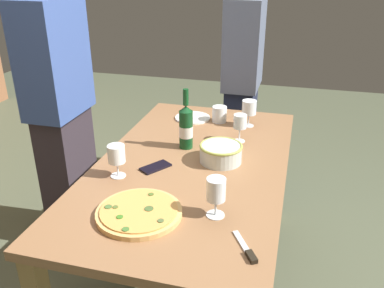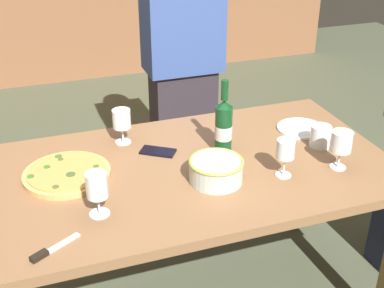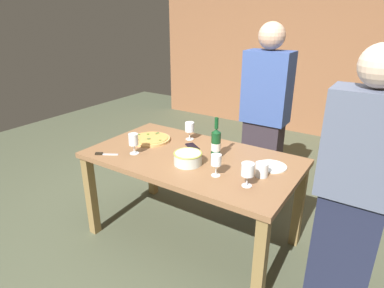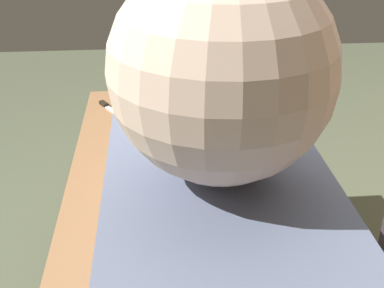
{
  "view_description": "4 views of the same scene",
  "coord_description": "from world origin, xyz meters",
  "px_view_note": "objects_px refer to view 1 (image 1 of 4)",
  "views": [
    {
      "loc": [
        -1.7,
        -0.46,
        1.66
      ],
      "look_at": [
        0.0,
        0.0,
        0.85
      ],
      "focal_mm": 38.24,
      "sensor_mm": 36.0,
      "label": 1
    },
    {
      "loc": [
        -0.58,
        -1.67,
        1.79
      ],
      "look_at": [
        0.0,
        0.0,
        0.85
      ],
      "focal_mm": 48.26,
      "sensor_mm": 36.0,
      "label": 2
    },
    {
      "loc": [
        1.25,
        -1.91,
        1.77
      ],
      "look_at": [
        0.0,
        0.0,
        0.85
      ],
      "focal_mm": 30.59,
      "sensor_mm": 36.0,
      "label": 3
    },
    {
      "loc": [
        1.58,
        -0.13,
        1.69
      ],
      "look_at": [
        0.0,
        0.0,
        0.85
      ],
      "focal_mm": 46.29,
      "sensor_mm": 36.0,
      "label": 4
    }
  ],
  "objects_px": {
    "dining_table": "(192,179)",
    "person_host": "(242,83)",
    "serving_bowl": "(221,152)",
    "cell_phone": "(155,167)",
    "wine_glass_by_bottle": "(216,192)",
    "wine_glass_far_left": "(117,156)",
    "person_guest_left": "(60,108)",
    "wine_glass_far_right": "(240,123)",
    "pizza_knife": "(247,251)",
    "wine_bottle": "(186,126)",
    "wine_glass_near_pizza": "(249,109)",
    "cup_amber": "(219,114)",
    "pizza": "(139,212)",
    "side_plate": "(193,118)"
  },
  "relations": [
    {
      "from": "dining_table",
      "to": "pizza",
      "type": "distance_m",
      "value": 0.5
    },
    {
      "from": "wine_glass_by_bottle",
      "to": "wine_glass_near_pizza",
      "type": "bearing_deg",
      "value": 0.25
    },
    {
      "from": "pizza",
      "to": "wine_bottle",
      "type": "relative_size",
      "value": 1.06
    },
    {
      "from": "pizza",
      "to": "person_guest_left",
      "type": "height_order",
      "value": "person_guest_left"
    },
    {
      "from": "person_guest_left",
      "to": "wine_glass_far_right",
      "type": "bearing_deg",
      "value": 19.7
    },
    {
      "from": "dining_table",
      "to": "side_plate",
      "type": "relative_size",
      "value": 7.41
    },
    {
      "from": "pizza_knife",
      "to": "person_guest_left",
      "type": "distance_m",
      "value": 1.46
    },
    {
      "from": "pizza",
      "to": "wine_glass_near_pizza",
      "type": "height_order",
      "value": "wine_glass_near_pizza"
    },
    {
      "from": "cell_phone",
      "to": "wine_glass_far_left",
      "type": "bearing_deg",
      "value": -105.41
    },
    {
      "from": "cell_phone",
      "to": "person_host",
      "type": "relative_size",
      "value": 0.09
    },
    {
      "from": "pizza_knife",
      "to": "pizza",
      "type": "bearing_deg",
      "value": 75.98
    },
    {
      "from": "cup_amber",
      "to": "cell_phone",
      "type": "height_order",
      "value": "cup_amber"
    },
    {
      "from": "wine_glass_near_pizza",
      "to": "person_guest_left",
      "type": "distance_m",
      "value": 1.09
    },
    {
      "from": "cup_amber",
      "to": "pizza_knife",
      "type": "bearing_deg",
      "value": -163.99
    },
    {
      "from": "wine_glass_by_bottle",
      "to": "serving_bowl",
      "type": "bearing_deg",
      "value": 8.85
    },
    {
      "from": "pizza",
      "to": "serving_bowl",
      "type": "distance_m",
      "value": 0.57
    },
    {
      "from": "serving_bowl",
      "to": "cell_phone",
      "type": "bearing_deg",
      "value": 117.52
    },
    {
      "from": "dining_table",
      "to": "wine_bottle",
      "type": "bearing_deg",
      "value": 24.94
    },
    {
      "from": "serving_bowl",
      "to": "person_guest_left",
      "type": "relative_size",
      "value": 0.12
    },
    {
      "from": "pizza",
      "to": "person_host",
      "type": "distance_m",
      "value": 1.63
    },
    {
      "from": "wine_glass_by_bottle",
      "to": "person_guest_left",
      "type": "distance_m",
      "value": 1.23
    },
    {
      "from": "cell_phone",
      "to": "serving_bowl",
      "type": "bearing_deg",
      "value": 61.68
    },
    {
      "from": "wine_glass_by_bottle",
      "to": "person_guest_left",
      "type": "relative_size",
      "value": 0.09
    },
    {
      "from": "dining_table",
      "to": "person_host",
      "type": "height_order",
      "value": "person_host"
    },
    {
      "from": "pizza",
      "to": "wine_glass_by_bottle",
      "type": "bearing_deg",
      "value": -75.33
    },
    {
      "from": "wine_bottle",
      "to": "person_guest_left",
      "type": "xyz_separation_m",
      "value": [
        0.08,
        0.77,
        0.0
      ]
    },
    {
      "from": "wine_glass_far_left",
      "to": "person_guest_left",
      "type": "distance_m",
      "value": 0.72
    },
    {
      "from": "pizza",
      "to": "wine_glass_by_bottle",
      "type": "distance_m",
      "value": 0.31
    },
    {
      "from": "wine_bottle",
      "to": "wine_glass_near_pizza",
      "type": "height_order",
      "value": "wine_bottle"
    },
    {
      "from": "side_plate",
      "to": "person_host",
      "type": "distance_m",
      "value": 0.61
    },
    {
      "from": "side_plate",
      "to": "cell_phone",
      "type": "xyz_separation_m",
      "value": [
        -0.67,
        0.0,
        0.0
      ]
    },
    {
      "from": "serving_bowl",
      "to": "wine_bottle",
      "type": "bearing_deg",
      "value": 61.42
    },
    {
      "from": "wine_glass_far_right",
      "to": "dining_table",
      "type": "bearing_deg",
      "value": 149.68
    },
    {
      "from": "pizza_knife",
      "to": "person_guest_left",
      "type": "height_order",
      "value": "person_guest_left"
    },
    {
      "from": "wine_glass_by_bottle",
      "to": "wine_glass_far_right",
      "type": "xyz_separation_m",
      "value": [
        0.71,
        0.02,
        0.0
      ]
    },
    {
      "from": "wine_glass_by_bottle",
      "to": "cell_phone",
      "type": "relative_size",
      "value": 1.12
    },
    {
      "from": "person_guest_left",
      "to": "cell_phone",
      "type": "bearing_deg",
      "value": -10.1
    },
    {
      "from": "pizza_knife",
      "to": "person_host",
      "type": "distance_m",
      "value": 1.75
    },
    {
      "from": "person_host",
      "to": "person_guest_left",
      "type": "distance_m",
      "value": 1.28
    },
    {
      "from": "wine_glass_by_bottle",
      "to": "wine_glass_far_right",
      "type": "relative_size",
      "value": 1.06
    },
    {
      "from": "serving_bowl",
      "to": "cup_amber",
      "type": "bearing_deg",
      "value": 12.18
    },
    {
      "from": "wine_glass_far_left",
      "to": "cup_amber",
      "type": "distance_m",
      "value": 0.84
    },
    {
      "from": "serving_bowl",
      "to": "cup_amber",
      "type": "height_order",
      "value": "cup_amber"
    },
    {
      "from": "person_guest_left",
      "to": "serving_bowl",
      "type": "bearing_deg",
      "value": 4.85
    },
    {
      "from": "dining_table",
      "to": "serving_bowl",
      "type": "distance_m",
      "value": 0.2
    },
    {
      "from": "wine_glass_far_left",
      "to": "wine_glass_far_right",
      "type": "relative_size",
      "value": 1.0
    },
    {
      "from": "dining_table",
      "to": "wine_glass_by_bottle",
      "type": "bearing_deg",
      "value": -153.5
    },
    {
      "from": "dining_table",
      "to": "wine_glass_near_pizza",
      "type": "distance_m",
      "value": 0.61
    },
    {
      "from": "pizza",
      "to": "cell_phone",
      "type": "bearing_deg",
      "value": 10.31
    },
    {
      "from": "wine_bottle",
      "to": "side_plate",
      "type": "distance_m",
      "value": 0.43
    }
  ]
}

